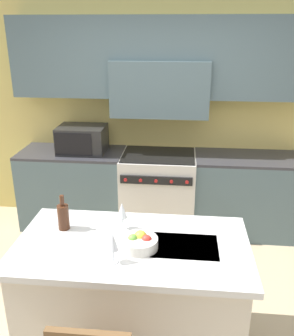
% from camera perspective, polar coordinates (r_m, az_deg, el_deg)
% --- Properties ---
extents(back_cabinetry, '(10.00, 0.46, 2.70)m').
position_cam_1_polar(back_cabinetry, '(4.34, 2.13, 11.46)').
color(back_cabinetry, '#DBC166').
rests_on(back_cabinetry, ground_plane).
extents(back_counter, '(3.24, 0.62, 0.93)m').
position_cam_1_polar(back_counter, '(4.43, 1.72, -3.57)').
color(back_counter, '#4C6066').
rests_on(back_counter, ground_plane).
extents(range_stove, '(0.84, 0.70, 0.93)m').
position_cam_1_polar(range_stove, '(4.41, 1.70, -3.65)').
color(range_stove, beige).
rests_on(range_stove, ground_plane).
extents(microwave, '(0.53, 0.42, 0.30)m').
position_cam_1_polar(microwave, '(4.36, -9.84, 4.34)').
color(microwave, black).
rests_on(microwave, back_counter).
extents(kitchen_island, '(1.58, 0.87, 0.92)m').
position_cam_1_polar(kitchen_island, '(2.85, -2.15, -19.11)').
color(kitchen_island, beige).
rests_on(kitchen_island, ground_plane).
extents(wine_bottle, '(0.08, 0.08, 0.26)m').
position_cam_1_polar(wine_bottle, '(2.76, -12.63, -7.19)').
color(wine_bottle, '#422314').
rests_on(wine_bottle, kitchen_island).
extents(wine_glass_near, '(0.07, 0.07, 0.21)m').
position_cam_1_polar(wine_glass_near, '(2.33, -5.22, -11.23)').
color(wine_glass_near, white).
rests_on(wine_glass_near, kitchen_island).
extents(wine_glass_far, '(0.07, 0.07, 0.21)m').
position_cam_1_polar(wine_glass_far, '(2.68, -3.82, -6.58)').
color(wine_glass_far, white).
rests_on(wine_glass_far, kitchen_island).
extents(fruit_bowl, '(0.24, 0.24, 0.11)m').
position_cam_1_polar(fruit_bowl, '(2.51, -1.11, -11.20)').
color(fruit_bowl, silver).
rests_on(fruit_bowl, kitchen_island).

